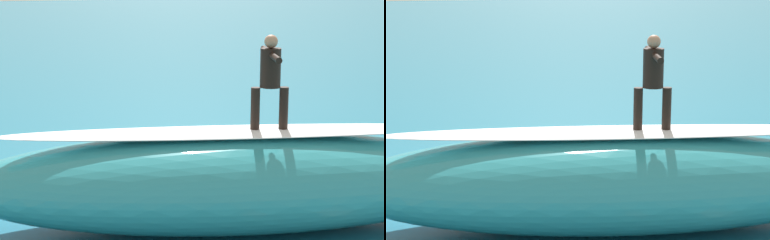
{
  "view_description": "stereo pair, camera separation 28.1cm",
  "coord_description": "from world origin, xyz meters",
  "views": [
    {
      "loc": [
        2.73,
        12.76,
        4.24
      ],
      "look_at": [
        -0.36,
        0.1,
        1.21
      ],
      "focal_mm": 65.69,
      "sensor_mm": 36.0,
      "label": 1
    },
    {
      "loc": [
        2.45,
        12.82,
        4.24
      ],
      "look_at": [
        -0.36,
        0.1,
        1.21
      ],
      "focal_mm": 65.69,
      "sensor_mm": 36.0,
      "label": 2
    }
  ],
  "objects": [
    {
      "name": "ground_plane",
      "position": [
        0.0,
        0.0,
        0.0
      ],
      "size": [
        120.0,
        120.0,
        0.0
      ],
      "primitive_type": "plane",
      "color": "teal"
    },
    {
      "name": "wave_crest",
      "position": [
        -0.43,
        2.59,
        0.77
      ],
      "size": [
        8.98,
        3.76,
        1.54
      ],
      "primitive_type": "ellipsoid",
      "rotation": [
        0.0,
        0.0,
        -0.15
      ],
      "color": "teal",
      "rests_on": "ground_plane"
    },
    {
      "name": "wave_foam_lip",
      "position": [
        -0.43,
        2.59,
        1.58
      ],
      "size": [
        7.45,
        1.95,
        0.08
      ],
      "primitive_type": "ellipsoid",
      "rotation": [
        0.0,
        0.0,
        -0.15
      ],
      "color": "white",
      "rests_on": "wave_crest"
    },
    {
      "name": "surfboard_riding",
      "position": [
        -0.98,
        2.67,
        1.57
      ],
      "size": [
        2.05,
        0.84,
        0.07
      ],
      "primitive_type": "ellipsoid",
      "rotation": [
        0.0,
        0.0,
        -0.18
      ],
      "color": "silver",
      "rests_on": "wave_crest"
    },
    {
      "name": "surfer_riding",
      "position": [
        -0.98,
        2.67,
        2.47
      ],
      "size": [
        0.58,
        1.4,
        1.48
      ],
      "rotation": [
        0.0,
        0.0,
        -0.18
      ],
      "color": "black",
      "rests_on": "surfboard_riding"
    },
    {
      "name": "surfboard_paddling",
      "position": [
        0.25,
        -2.48,
        0.04
      ],
      "size": [
        2.12,
        2.18,
        0.09
      ],
      "primitive_type": "ellipsoid",
      "rotation": [
        0.0,
        0.0,
        0.81
      ],
      "color": "#33B2D1",
      "rests_on": "ground_plane"
    },
    {
      "name": "surfer_paddling",
      "position": [
        0.17,
        -2.57,
        0.22
      ],
      "size": [
        1.28,
        1.32,
        0.3
      ],
      "rotation": [
        0.0,
        0.0,
        0.81
      ],
      "color": "black",
      "rests_on": "surfboard_paddling"
    }
  ]
}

